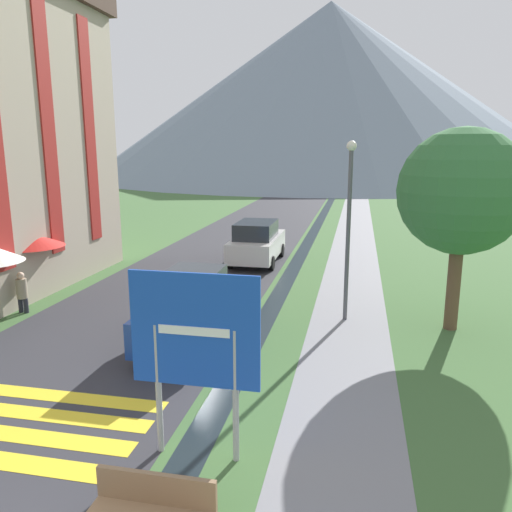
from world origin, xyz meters
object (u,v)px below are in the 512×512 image
(streetlamp, at_px, (349,217))
(tree_by_path, at_px, (462,192))
(parked_car_near, at_px, (191,306))
(cafe_chair_far_left, at_px, (8,292))
(person_seated_near, at_px, (22,290))
(parked_car_far, at_px, (257,242))
(road_sign, at_px, (195,342))
(cafe_chair_far_right, at_px, (12,292))
(cafe_umbrella_rear_red, at_px, (31,239))

(streetlamp, distance_m, tree_by_path, 2.99)
(parked_car_near, relative_size, cafe_chair_far_left, 5.31)
(person_seated_near, height_order, streetlamp, streetlamp)
(parked_car_near, height_order, parked_car_far, same)
(person_seated_near, distance_m, streetlamp, 9.98)
(person_seated_near, bearing_deg, cafe_chair_far_left, 158.75)
(parked_car_near, xyz_separation_m, cafe_chair_far_left, (-6.45, 1.32, -0.40))
(cafe_chair_far_left, distance_m, streetlamp, 10.68)
(road_sign, relative_size, cafe_chair_far_right, 3.63)
(cafe_chair_far_right, bearing_deg, cafe_chair_far_left, -147.90)
(cafe_umbrella_rear_red, bearing_deg, cafe_chair_far_right, -86.89)
(cafe_chair_far_right, height_order, person_seated_near, person_seated_near)
(parked_car_near, bearing_deg, parked_car_far, 90.73)
(streetlamp, bearing_deg, parked_car_near, -148.31)
(cafe_chair_far_right, distance_m, cafe_umbrella_rear_red, 1.93)
(road_sign, bearing_deg, parked_car_far, 97.52)
(streetlamp, bearing_deg, road_sign, -106.70)
(parked_car_far, xyz_separation_m, streetlamp, (3.99, -6.71, 2.12))
(streetlamp, bearing_deg, cafe_chair_far_right, -174.22)
(cafe_chair_far_right, height_order, cafe_chair_far_left, same)
(parked_car_near, height_order, streetlamp, streetlamp)
(parked_car_near, relative_size, tree_by_path, 0.82)
(cafe_chair_far_right, height_order, tree_by_path, tree_by_path)
(parked_car_far, distance_m, cafe_chair_far_left, 10.04)
(cafe_umbrella_rear_red, relative_size, person_seated_near, 1.72)
(tree_by_path, bearing_deg, cafe_chair_far_left, -176.17)
(parked_car_near, height_order, tree_by_path, tree_by_path)
(cafe_umbrella_rear_red, bearing_deg, parked_car_near, -22.32)
(cafe_umbrella_rear_red, height_order, streetlamp, streetlamp)
(parked_car_far, bearing_deg, cafe_chair_far_right, -128.80)
(parked_car_near, bearing_deg, cafe_chair_far_right, 167.91)
(cafe_chair_far_right, relative_size, cafe_chair_far_left, 1.00)
(parked_car_far, bearing_deg, cafe_chair_far_left, -129.14)
(parked_car_near, xyz_separation_m, cafe_chair_far_right, (-6.35, 1.36, -0.40))
(parked_car_far, bearing_deg, person_seated_near, -124.89)
(parked_car_far, relative_size, person_seated_near, 3.41)
(parked_car_far, height_order, person_seated_near, parked_car_far)
(streetlamp, bearing_deg, tree_by_path, -3.62)
(parked_car_near, xyz_separation_m, tree_by_path, (6.77, 2.21, 2.87))
(road_sign, height_order, parked_car_far, road_sign)
(cafe_chair_far_left, bearing_deg, parked_car_far, 61.54)
(cafe_chair_far_left, xyz_separation_m, person_seated_near, (0.71, -0.28, 0.19))
(cafe_chair_far_left, bearing_deg, person_seated_near, -10.57)
(parked_car_far, relative_size, cafe_umbrella_rear_red, 1.98)
(parked_car_near, relative_size, person_seated_near, 3.55)
(parked_car_far, height_order, cafe_chair_far_right, parked_car_far)
(road_sign, bearing_deg, parked_car_near, 109.72)
(cafe_chair_far_right, xyz_separation_m, tree_by_path, (13.11, 0.85, 3.27))
(cafe_chair_far_left, distance_m, person_seated_near, 0.79)
(cafe_chair_far_left, bearing_deg, cafe_umbrella_rear_red, 99.19)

